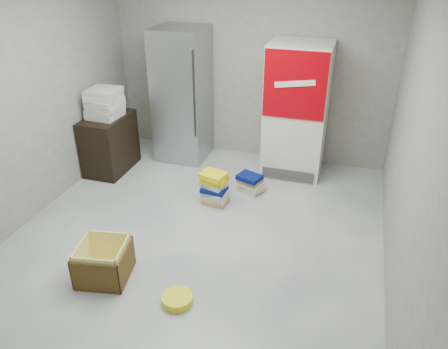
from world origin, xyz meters
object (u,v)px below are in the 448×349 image
phonebook_stack_main (215,188)px  cardboard_box (104,264)px  steel_fridge (182,96)px  coke_cooler (296,110)px  wood_shelf (110,143)px

phonebook_stack_main → cardboard_box: 1.71m
steel_fridge → phonebook_stack_main: steel_fridge is taller
steel_fridge → phonebook_stack_main: size_ratio=4.33×
steel_fridge → coke_cooler: (1.65, -0.01, -0.05)m
phonebook_stack_main → cardboard_box: size_ratio=0.80×
wood_shelf → cardboard_box: (1.10, -2.05, -0.24)m
coke_cooler → wood_shelf: bearing=-163.7°
phonebook_stack_main → steel_fridge: bearing=135.2°
coke_cooler → phonebook_stack_main: 1.57m
wood_shelf → phonebook_stack_main: size_ratio=1.83×
steel_fridge → phonebook_stack_main: bearing=-53.5°
phonebook_stack_main → wood_shelf: bearing=173.9°
wood_shelf → cardboard_box: 2.34m
coke_cooler → steel_fridge: bearing=179.8°
wood_shelf → cardboard_box: wood_shelf is taller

